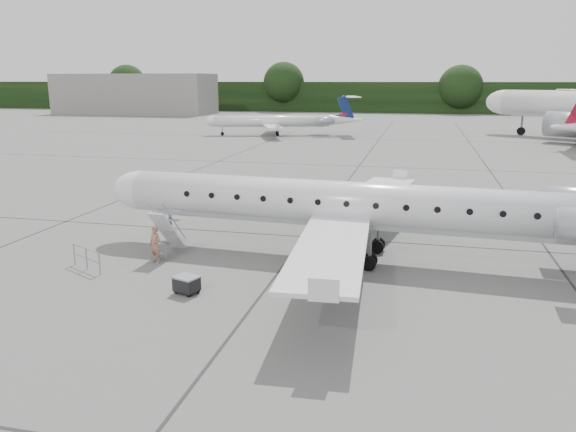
# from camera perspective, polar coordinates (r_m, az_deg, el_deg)

# --- Properties ---
(ground) EXTENTS (320.00, 320.00, 0.00)m
(ground) POSITION_cam_1_polar(r_m,az_deg,el_deg) (25.18, 8.33, -6.18)
(ground) COLOR slate
(ground) RESTS_ON ground
(treeline) EXTENTS (260.00, 4.00, 8.00)m
(treeline) POSITION_cam_1_polar(r_m,az_deg,el_deg) (153.71, 12.87, 11.65)
(treeline) COLOR black
(treeline) RESTS_ON ground
(terminal_building) EXTENTS (40.00, 14.00, 10.00)m
(terminal_building) POSITION_cam_1_polar(r_m,az_deg,el_deg) (151.77, -15.30, 11.87)
(terminal_building) COLOR slate
(terminal_building) RESTS_ON ground
(main_regional_jet) EXTENTS (30.65, 22.97, 7.53)m
(main_regional_jet) POSITION_cam_1_polar(r_m,az_deg,el_deg) (26.80, 6.75, 3.43)
(main_regional_jet) COLOR silver
(main_regional_jet) RESTS_ON ground
(airstair) EXTENTS (0.99, 2.19, 2.36)m
(airstair) POSITION_cam_1_polar(r_m,az_deg,el_deg) (28.32, -12.14, -1.60)
(airstair) COLOR silver
(airstair) RESTS_ON ground
(passenger) EXTENTS (0.74, 0.58, 1.77)m
(passenger) POSITION_cam_1_polar(r_m,az_deg,el_deg) (27.38, -13.34, -2.83)
(passenger) COLOR #92604F
(passenger) RESTS_ON ground
(safety_railing) EXTENTS (1.99, 1.09, 1.00)m
(safety_railing) POSITION_cam_1_polar(r_m,az_deg,el_deg) (27.37, -19.79, -4.13)
(safety_railing) COLOR gray
(safety_railing) RESTS_ON ground
(baggage_cart) EXTENTS (1.10, 1.00, 0.79)m
(baggage_cart) POSITION_cam_1_polar(r_m,az_deg,el_deg) (23.35, -10.26, -6.83)
(baggage_cart) COLOR black
(baggage_cart) RESTS_ON ground
(bg_regional_left) EXTENTS (26.85, 22.24, 6.11)m
(bg_regional_left) POSITION_cam_1_polar(r_m,az_deg,el_deg) (89.19, -1.65, 10.16)
(bg_regional_left) COLOR silver
(bg_regional_left) RESTS_ON ground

